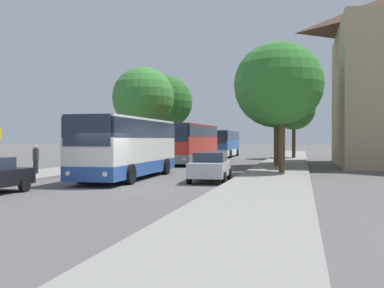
{
  "coord_description": "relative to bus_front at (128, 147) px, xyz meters",
  "views": [
    {
      "loc": [
        8.61,
        -19.15,
        2.24
      ],
      "look_at": [
        1.42,
        9.92,
        1.89
      ],
      "focal_mm": 42.0,
      "sensor_mm": 36.0,
      "label": 1
    }
  ],
  "objects": [
    {
      "name": "bus_rear",
      "position": [
        0.1,
        30.77,
        -0.09
      ],
      "size": [
        2.98,
        11.28,
        3.2
      ],
      "rotation": [
        0.0,
        0.0,
        0.02
      ],
      "color": "silver",
      "rests_on": "ground_plane"
    },
    {
      "name": "tree_right_near",
      "position": [
        7.57,
        11.62,
        4.59
      ],
      "size": [
        6.61,
        6.61,
        9.56
      ],
      "color": "#513D23",
      "rests_on": "sidewalk_right"
    },
    {
      "name": "tree_right_far",
      "position": [
        8.58,
        27.59,
        3.79
      ],
      "size": [
        4.75,
        4.75,
        7.84
      ],
      "color": "#47331E",
      "rests_on": "sidewalk_right"
    },
    {
      "name": "tree_left_far",
      "position": [
        -6.6,
        28.59,
        4.91
      ],
      "size": [
        6.38,
        6.38,
        9.77
      ],
      "color": "#47331E",
      "rests_on": "sidewalk_left"
    },
    {
      "name": "tree_left_near",
      "position": [
        -6.0,
        18.86,
        4.54
      ],
      "size": [
        6.21,
        6.21,
        9.31
      ],
      "color": "#513D23",
      "rests_on": "sidewalk_left"
    },
    {
      "name": "pedestrian_walking_back",
      "position": [
        -6.09,
        0.31,
        -0.78
      ],
      "size": [
        0.36,
        0.36,
        1.72
      ],
      "rotation": [
        0.0,
        0.0,
        0.04
      ],
      "color": "#23232D",
      "rests_on": "sidewalk_left"
    },
    {
      "name": "parked_car_right_near",
      "position": [
        4.89,
        -0.82,
        -1.01
      ],
      "size": [
        2.11,
        4.15,
        1.53
      ],
      "rotation": [
        0.0,
        0.0,
        3.2
      ],
      "color": "#B7B7BC",
      "rests_on": "ground_plane"
    },
    {
      "name": "bus_front",
      "position": [
        0.0,
        0.0,
        0.0
      ],
      "size": [
        3.03,
        10.73,
        3.37
      ],
      "rotation": [
        0.0,
        0.0,
        0.02
      ],
      "color": "#2D519E",
      "rests_on": "ground_plane"
    },
    {
      "name": "sidewalk_right",
      "position": [
        7.96,
        -4.54,
        -1.73
      ],
      "size": [
        4.0,
        120.0,
        0.15
      ],
      "primitive_type": "cube",
      "color": "gray",
      "rests_on": "ground_plane"
    },
    {
      "name": "tree_right_mid",
      "position": [
        8.3,
        4.73,
        3.85
      ],
      "size": [
        5.13,
        5.13,
        8.08
      ],
      "color": "#513D23",
      "rests_on": "sidewalk_right"
    },
    {
      "name": "bus_middle",
      "position": [
        -0.09,
        15.24,
        0.06
      ],
      "size": [
        2.88,
        11.05,
        3.5
      ],
      "rotation": [
        0.0,
        0.0,
        -0.02
      ],
      "color": "gray",
      "rests_on": "ground_plane"
    },
    {
      "name": "ground_plane",
      "position": [
        0.96,
        -4.54,
        -1.8
      ],
      "size": [
        300.0,
        300.0,
        0.0
      ],
      "primitive_type": "plane",
      "color": "#565454",
      "rests_on": "ground"
    }
  ]
}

